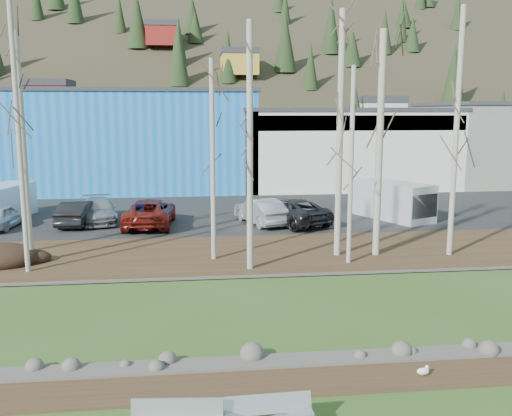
{
  "coord_description": "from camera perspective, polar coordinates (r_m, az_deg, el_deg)",
  "views": [
    {
      "loc": [
        -1.38,
        -10.89,
        6.62
      ],
      "look_at": [
        1.42,
        12.82,
        2.5
      ],
      "focal_mm": 40.0,
      "sensor_mm": 36.0,
      "label": 1
    }
  ],
  "objects": [
    {
      "name": "car_6",
      "position": [
        32.7,
        3.43,
        -0.32
      ],
      "size": [
        4.63,
        5.94,
        1.5
      ],
      "primitive_type": "imported",
      "rotation": [
        0.0,
        0.0,
        3.6
      ],
      "color": "#252427",
      "rests_on": "parking_lot"
    },
    {
      "name": "car_5",
      "position": [
        32.68,
        0.5,
        -0.33
      ],
      "size": [
        2.87,
        4.76,
        1.48
      ],
      "primitive_type": "imported",
      "rotation": [
        0.0,
        0.0,
        3.45
      ],
      "color": "#BDBEC0",
      "rests_on": "parking_lot"
    },
    {
      "name": "far_bank_rocks",
      "position": [
        23.2,
        -3.06,
        -6.8
      ],
      "size": [
        80.0,
        0.8,
        0.46
      ],
      "primitive_type": null,
      "color": "#47423D",
      "rests_on": "ground"
    },
    {
      "name": "car_3",
      "position": [
        34.47,
        -15.48,
        -0.24
      ],
      "size": [
        2.82,
        5.03,
        1.38
      ],
      "primitive_type": "imported",
      "rotation": [
        0.0,
        0.0,
        0.2
      ],
      "color": "#94979B",
      "rests_on": "parking_lot"
    },
    {
      "name": "hillside",
      "position": [
        95.53,
        -6.11,
        16.27
      ],
      "size": [
        160.0,
        72.0,
        35.0
      ],
      "primitive_type": null,
      "color": "#2F2B1B",
      "rests_on": "ground"
    },
    {
      "name": "birch_6",
      "position": [
        24.22,
        9.49,
        4.12
      ],
      "size": [
        0.19,
        0.19,
        8.27
      ],
      "color": "#B8B0A5",
      "rests_on": "far_bank"
    },
    {
      "name": "parking_lot",
      "position": [
        36.51,
        -4.45,
        -0.58
      ],
      "size": [
        80.0,
        14.0,
        0.14
      ],
      "primitive_type": "cube",
      "color": "black",
      "rests_on": "ground"
    },
    {
      "name": "birch_7",
      "position": [
        25.75,
        12.25,
        6.16
      ],
      "size": [
        0.31,
        0.31,
        9.88
      ],
      "color": "#B8B0A5",
      "rests_on": "far_bank"
    },
    {
      "name": "car_4",
      "position": [
        33.29,
        -10.96,
        -0.44
      ],
      "size": [
        2.51,
        4.19,
        1.34
      ],
      "primitive_type": "imported",
      "rotation": [
        0.0,
        0.0,
        -0.25
      ],
      "color": "#0E1246",
      "rests_on": "parking_lot"
    },
    {
      "name": "building_blue",
      "position": [
        50.17,
        -12.09,
        6.76
      ],
      "size": [
        20.4,
        12.24,
        8.3
      ],
      "color": "blue",
      "rests_on": "ground"
    },
    {
      "name": "van_grey",
      "position": [
        37.3,
        -24.12,
        0.5
      ],
      "size": [
        2.92,
        4.95,
        2.03
      ],
      "rotation": [
        0.0,
        0.0,
        -0.23
      ],
      "color": "silver",
      "rests_on": "parking_lot"
    },
    {
      "name": "birch_3",
      "position": [
        24.24,
        -22.64,
        6.73
      ],
      "size": [
        0.2,
        0.2,
        10.98
      ],
      "color": "#B8B0A5",
      "rests_on": "far_bank"
    },
    {
      "name": "dirt_strip",
      "position": [
        14.64,
        -0.62,
        -17.02
      ],
      "size": [
        80.0,
        1.8,
        0.03
      ],
      "primitive_type": "cube",
      "color": "#382616",
      "rests_on": "ground"
    },
    {
      "name": "car_0",
      "position": [
        34.5,
        -24.15,
        -0.77
      ],
      "size": [
        2.04,
        4.11,
        1.35
      ],
      "primitive_type": "imported",
      "rotation": [
        0.0,
        0.0,
        3.03
      ],
      "color": "silver",
      "rests_on": "parking_lot"
    },
    {
      "name": "river",
      "position": [
        19.32,
        -2.26,
        -10.26
      ],
      "size": [
        80.0,
        8.0,
        0.9
      ],
      "primitive_type": null,
      "color": "black",
      "rests_on": "ground"
    },
    {
      "name": "far_bank",
      "position": [
        26.26,
        -3.52,
        -4.66
      ],
      "size": [
        80.0,
        7.0,
        0.15
      ],
      "primitive_type": "cube",
      "color": "#382616",
      "rests_on": "ground"
    },
    {
      "name": "van_white",
      "position": [
        35.15,
        13.78,
        0.71
      ],
      "size": [
        4.0,
        5.46,
        2.21
      ],
      "rotation": [
        0.0,
        0.0,
        0.43
      ],
      "color": "silver",
      "rests_on": "parking_lot"
    },
    {
      "name": "building_white",
      "position": [
        51.74,
        8.32,
        6.13
      ],
      "size": [
        18.36,
        12.24,
        6.8
      ],
      "color": "silver",
      "rests_on": "ground"
    },
    {
      "name": "car_7",
      "position": [
        36.53,
        13.27,
        0.37
      ],
      "size": [
        3.0,
        4.91,
        1.33
      ],
      "primitive_type": "imported",
      "rotation": [
        0.0,
        0.0,
        0.27
      ],
      "color": "silver",
      "rests_on": "parking_lot"
    },
    {
      "name": "birch_8",
      "position": [
        25.35,
        8.38,
        7.14
      ],
      "size": [
        0.28,
        0.28,
        10.69
      ],
      "color": "#B8B0A5",
      "rests_on": "far_bank"
    },
    {
      "name": "seagull",
      "position": [
        15.45,
        16.39,
        -15.37
      ],
      "size": [
        0.37,
        0.19,
        0.27
      ],
      "rotation": [
        0.0,
        0.0,
        0.42
      ],
      "color": "gold",
      "rests_on": "ground"
    },
    {
      "name": "near_bank_rocks",
      "position": [
        15.54,
        -1.03,
        -15.42
      ],
      "size": [
        80.0,
        0.8,
        0.5
      ],
      "primitive_type": null,
      "color": "#47423D",
      "rests_on": "ground"
    },
    {
      "name": "birch_9",
      "position": [
        26.6,
        19.38,
        6.99
      ],
      "size": [
        0.24,
        0.24,
        10.85
      ],
      "color": "#B8B0A5",
      "rests_on": "far_bank"
    },
    {
      "name": "birch_2",
      "position": [
        25.61,
        -22.26,
        5.34
      ],
      "size": [
        0.29,
        0.29,
        9.61
      ],
      "color": "#B8B0A5",
      "rests_on": "far_bank"
    },
    {
      "name": "birch_4",
      "position": [
        22.86,
        -0.62,
        5.98
      ],
      "size": [
        0.25,
        0.25,
        9.9
      ],
      "color": "#B8B0A5",
      "rests_on": "far_bank"
    },
    {
      "name": "birch_5",
      "position": [
        24.54,
        -4.36,
        4.68
      ],
      "size": [
        0.21,
        0.21,
        8.59
      ],
      "color": "#B8B0A5",
      "rests_on": "far_bank"
    },
    {
      "name": "building_grey",
      "position": [
        57.98,
        23.87,
        6.03
      ],
      "size": [
        14.28,
        12.24,
        7.3
      ],
      "color": "slate",
      "rests_on": "ground"
    },
    {
      "name": "car_2",
      "position": [
        32.68,
        -10.58,
        -0.44
      ],
      "size": [
        2.88,
        5.69,
        1.54
      ],
      "primitive_type": "imported",
      "rotation": [
        0.0,
        0.0,
        3.08
      ],
      "color": "maroon",
      "rests_on": "parking_lot"
    },
    {
      "name": "car_1",
      "position": [
        33.95,
        -17.32,
        -0.44
      ],
      "size": [
        1.96,
        4.48,
        1.43
      ],
      "primitive_type": "imported",
      "rotation": [
        0.0,
        0.0,
        3.04
      ],
      "color": "black",
      "rests_on": "parking_lot"
    }
  ]
}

